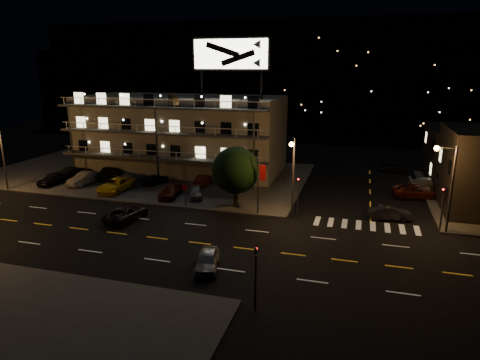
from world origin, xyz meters
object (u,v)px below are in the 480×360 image
(tree, at_px, (235,171))
(side_car_0, at_px, (390,213))
(lot_car_7, at_px, (132,177))
(lot_car_4, at_px, (196,192))
(road_car_east, at_px, (207,260))
(road_car_west, at_px, (127,213))
(lot_car_2, at_px, (116,185))

(tree, xyz_separation_m, side_car_0, (15.52, 0.77, -3.30))
(lot_car_7, bearing_deg, lot_car_4, 178.38)
(lot_car_7, distance_m, road_car_east, 26.40)
(side_car_0, distance_m, road_car_west, 25.69)
(lot_car_7, height_order, road_car_east, lot_car_7)
(lot_car_4, bearing_deg, road_car_west, -135.51)
(lot_car_2, distance_m, road_car_west, 10.11)
(lot_car_2, relative_size, road_car_west, 1.09)
(lot_car_4, relative_size, road_car_west, 0.72)
(road_car_east, relative_size, road_car_west, 0.80)
(road_car_east, bearing_deg, lot_car_2, 124.41)
(road_car_east, xyz_separation_m, road_car_west, (-11.16, 7.51, 0.01))
(lot_car_7, xyz_separation_m, side_car_0, (31.04, -4.95, -0.10))
(tree, xyz_separation_m, road_car_east, (2.04, -13.99, -3.30))
(road_car_east, bearing_deg, lot_car_7, 118.13)
(lot_car_7, relative_size, road_car_west, 0.87)
(lot_car_7, relative_size, road_car_east, 1.09)
(lot_car_2, xyz_separation_m, side_car_0, (30.75, -0.80, -0.23))
(lot_car_4, bearing_deg, lot_car_2, 161.18)
(lot_car_7, height_order, road_car_west, lot_car_7)
(lot_car_4, bearing_deg, side_car_0, -24.08)
(tree, relative_size, lot_car_7, 1.48)
(lot_car_4, xyz_separation_m, lot_car_7, (-10.25, 3.79, 0.01))
(side_car_0, xyz_separation_m, road_car_east, (-13.48, -14.76, -0.00))
(lot_car_4, height_order, road_car_west, road_car_west)
(lot_car_7, bearing_deg, road_car_west, 136.32)
(tree, bearing_deg, side_car_0, 2.83)
(tree, relative_size, lot_car_2, 1.18)
(tree, distance_m, lot_car_4, 6.46)
(lot_car_4, height_order, side_car_0, lot_car_4)
(lot_car_4, bearing_deg, tree, -41.01)
(lot_car_2, bearing_deg, lot_car_7, 96.83)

